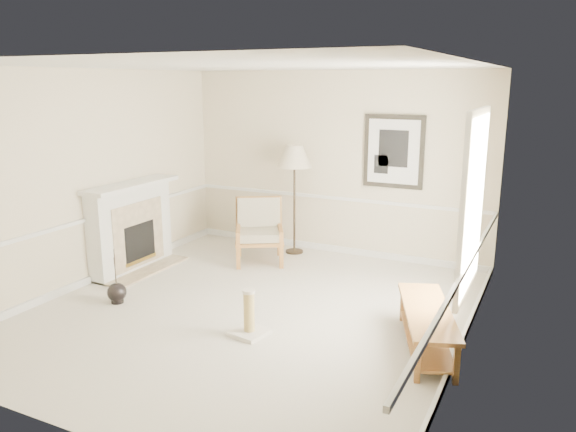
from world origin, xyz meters
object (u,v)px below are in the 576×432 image
object	(u,v)px
floor_lamp	(295,159)
scratching_post	(249,320)
bench	(427,322)
armchair	(259,228)
floor_vase	(117,293)

from	to	relation	value
floor_lamp	scratching_post	world-z (taller)	floor_lamp
floor_lamp	bench	bearing A→B (deg)	-42.27
armchair	scratching_post	distance (m)	2.70
floor_vase	bench	bearing A→B (deg)	7.05
floor_lamp	bench	world-z (taller)	floor_lamp
floor_lamp	scratching_post	xyz separation A→B (m)	(0.87, -2.98, -1.37)
floor_lamp	armchair	bearing A→B (deg)	-118.88
floor_vase	scratching_post	xyz separation A→B (m)	(1.96, -0.06, 0.03)
armchair	bench	world-z (taller)	armchair
scratching_post	floor_lamp	bearing A→B (deg)	106.33
armchair	bench	xyz separation A→B (m)	(3.03, -1.87, -0.23)
floor_lamp	scratching_post	bearing A→B (deg)	-73.67
floor_lamp	floor_vase	bearing A→B (deg)	-110.41
bench	floor_lamp	bearing A→B (deg)	137.73
bench	scratching_post	world-z (taller)	scratching_post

